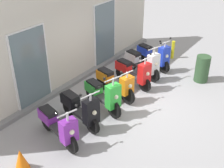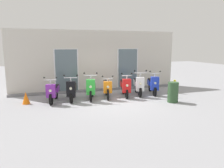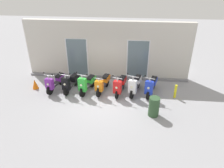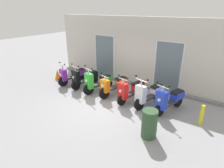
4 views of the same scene
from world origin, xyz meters
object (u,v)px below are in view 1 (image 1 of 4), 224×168
at_px(scooter_black, 81,108).
at_px(scooter_red, 134,72).
at_px(curb_bollard, 173,50).
at_px(scooter_purple, 58,125).
at_px(traffic_cone, 21,159).
at_px(scooter_white, 143,63).
at_px(scooter_green, 103,94).
at_px(scooter_orange, 115,82).
at_px(scooter_blue, 154,55).
at_px(trash_bin, 202,69).

height_order(scooter_black, scooter_red, scooter_black).
bearing_deg(curb_bollard, scooter_purple, 178.13).
bearing_deg(scooter_purple, curb_bollard, -1.87).
bearing_deg(traffic_cone, scooter_white, 0.25).
bearing_deg(scooter_black, scooter_green, -5.19).
height_order(scooter_orange, scooter_blue, scooter_blue).
distance_m(scooter_white, scooter_blue, 0.81).
xyz_separation_m(scooter_red, trash_bin, (1.56, -1.69, -0.06)).
height_order(scooter_green, traffic_cone, scooter_green).
bearing_deg(trash_bin, scooter_blue, 89.99).
bearing_deg(trash_bin, scooter_green, 152.83).
bearing_deg(scooter_green, scooter_orange, 10.57).
height_order(scooter_red, scooter_blue, scooter_blue).
relative_size(scooter_black, scooter_blue, 0.97).
xyz_separation_m(scooter_green, scooter_orange, (0.79, 0.15, -0.03)).
relative_size(scooter_orange, curb_bollard, 2.30).
xyz_separation_m(scooter_blue, curb_bollard, (1.17, -0.22, -0.13)).
bearing_deg(traffic_cone, scooter_orange, 0.77).
relative_size(scooter_red, traffic_cone, 2.88).
relative_size(scooter_white, scooter_blue, 1.03).
relative_size(scooter_red, trash_bin, 1.68).
bearing_deg(trash_bin, scooter_black, 157.06).
distance_m(scooter_green, scooter_orange, 0.81).
bearing_deg(scooter_white, trash_bin, -65.74).
bearing_deg(scooter_red, scooter_white, 7.31).
height_order(scooter_orange, trash_bin, scooter_orange).
relative_size(scooter_white, traffic_cone, 3.03).
distance_m(scooter_purple, trash_bin, 5.25).
distance_m(scooter_red, trash_bin, 2.30).
bearing_deg(scooter_red, scooter_black, 178.79).
bearing_deg(scooter_red, scooter_green, -179.12).
relative_size(scooter_white, trash_bin, 1.77).
bearing_deg(scooter_green, scooter_black, 174.81).
xyz_separation_m(scooter_white, traffic_cone, (-5.28, -0.02, -0.24)).
distance_m(scooter_blue, trash_bin, 1.79).
relative_size(scooter_red, curb_bollard, 2.14).
xyz_separation_m(scooter_black, scooter_green, (0.88, -0.08, 0.01)).
distance_m(scooter_purple, scooter_green, 1.70).
bearing_deg(scooter_red, traffic_cone, 179.06).
bearing_deg(scooter_black, curb_bollard, -1.96).
relative_size(scooter_purple, scooter_orange, 0.97).
relative_size(scooter_orange, traffic_cone, 3.10).
distance_m(scooter_red, scooter_blue, 1.57).
bearing_deg(scooter_blue, scooter_purple, -179.76).
height_order(scooter_red, trash_bin, scooter_red).
distance_m(scooter_black, scooter_red, 2.56).
xyz_separation_m(traffic_cone, trash_bin, (6.08, -1.77, 0.18)).
bearing_deg(scooter_purple, traffic_cone, 179.94).
height_order(scooter_purple, curb_bollard, scooter_purple).
bearing_deg(scooter_green, scooter_blue, 2.11).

